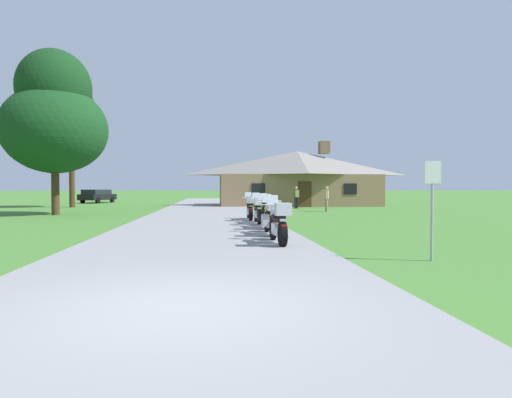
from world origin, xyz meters
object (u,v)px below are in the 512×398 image
Objects in this scene: bystander_tan_shirt_beside_signpost at (327,197)px; tree_left_far at (71,120)px; motorcycle_green_farthest_in_row at (250,208)px; motorcycle_yellow_second_in_row at (271,218)px; parked_black_suv_far_left at (97,195)px; motorcycle_orange_fourth_in_row at (258,210)px; tree_left_near at (55,117)px; motorcycle_silver_third_in_row at (266,214)px; motorcycle_silver_nearest_to_camera at (279,223)px; bystander_olive_shirt_near_lodge at (296,196)px; metal_signpost_roadside at (432,198)px.

bystander_tan_shirt_beside_signpost is 21.45m from tree_left_far.
motorcycle_green_farthest_in_row is 21.68m from tree_left_far.
motorcycle_yellow_second_in_row is 1.00× the size of motorcycle_green_farthest_in_row.
parked_black_suv_far_left reaches higher than motorcycle_yellow_second_in_row.
motorcycle_yellow_second_in_row is 0.20× the size of tree_left_far.
motorcycle_orange_fourth_in_row is 1.24× the size of bystander_tan_shirt_beside_signpost.
tree_left_near is at bearing 143.62° from motorcycle_orange_fourth_in_row.
motorcycle_silver_third_in_row is at bearing 85.65° from motorcycle_yellow_second_in_row.
parked_black_suv_far_left is at bearing -110.39° from bystander_tan_shirt_beside_signpost.
motorcycle_silver_nearest_to_camera is 18.99m from tree_left_near.
parked_black_suv_far_left reaches higher than motorcycle_orange_fourth_in_row.
motorcycle_orange_fourth_in_row is (0.15, 6.79, 0.00)m from motorcycle_silver_nearest_to_camera.
motorcycle_silver_third_in_row is (0.11, 2.31, 0.00)m from motorcycle_yellow_second_in_row.
tree_left_far is (-13.05, 16.08, 6.42)m from motorcycle_green_farthest_in_row.
motorcycle_silver_nearest_to_camera is at bearing -62.46° from tree_left_far.
motorcycle_silver_nearest_to_camera is 28.98m from tree_left_far.
motorcycle_silver_nearest_to_camera is at bearing 4.92° from bystander_tan_shirt_beside_signpost.
motorcycle_yellow_second_in_row is (0.10, 2.20, -0.01)m from motorcycle_silver_nearest_to_camera.
motorcycle_yellow_second_in_row and motorcycle_orange_fourth_in_row have the same top height.
motorcycle_silver_third_in_row is 15.89m from tree_left_near.
motorcycle_silver_third_in_row is 1.25× the size of bystander_olive_shirt_near_lodge.
motorcycle_silver_third_in_row is at bearing 46.21° from bystander_olive_shirt_near_lodge.
motorcycle_silver_nearest_to_camera and motorcycle_orange_fourth_in_row have the same top height.
motorcycle_silver_nearest_to_camera is 4.52m from motorcycle_silver_third_in_row.
motorcycle_green_farthest_in_row is at bearing 93.97° from motorcycle_orange_fourth_in_row.
motorcycle_green_farthest_in_row is 0.22× the size of tree_left_near.
motorcycle_orange_fourth_in_row is at bearing 105.95° from metal_signpost_roadside.
motorcycle_silver_third_in_row is 13.39m from bystander_tan_shirt_beside_signpost.
motorcycle_silver_third_in_row is 17.35m from bystander_olive_shirt_near_lodge.
motorcycle_silver_third_in_row is 1.23× the size of bystander_tan_shirt_beside_signpost.
motorcycle_silver_nearest_to_camera is 1.00× the size of motorcycle_orange_fourth_in_row.
motorcycle_silver_third_in_row is 25.30m from tree_left_far.
motorcycle_silver_third_in_row is 0.42× the size of parked_black_suv_far_left.
motorcycle_yellow_second_in_row is 27.15m from tree_left_far.
motorcycle_yellow_second_in_row is at bearing -88.82° from motorcycle_green_farthest_in_row.
bystander_tan_shirt_beside_signpost is at bearing 81.72° from metal_signpost_roadside.
motorcycle_orange_fourth_in_row is 11.39m from bystander_tan_shirt_beside_signpost.
bystander_tan_shirt_beside_signpost is 27.24m from parked_black_suv_far_left.
motorcycle_silver_nearest_to_camera is 6.79m from motorcycle_orange_fourth_in_row.
bystander_olive_shirt_near_lodge is at bearing 85.99° from metal_signpost_roadside.
tree_left_far is at bearing 119.81° from metal_signpost_roadside.
motorcycle_orange_fourth_in_row is at bearing 87.83° from motorcycle_yellow_second_in_row.
bystander_tan_shirt_beside_signpost is (5.63, 14.51, 0.34)m from motorcycle_yellow_second_in_row.
metal_signpost_roadside is (-2.84, -19.51, 0.40)m from bystander_tan_shirt_beside_signpost.
metal_signpost_roadside is at bearing -49.95° from parked_black_suv_far_left.
bystander_tan_shirt_beside_signpost is at bearing 68.98° from motorcycle_silver_nearest_to_camera.
motorcycle_silver_third_in_row is 0.97× the size of metal_signpost_roadside.
bystander_olive_shirt_near_lodge is 23.34m from parked_black_suv_far_left.
motorcycle_orange_fourth_in_row is 1.00× the size of motorcycle_green_farthest_in_row.
parked_black_suv_far_left is at bearing 113.40° from metal_signpost_roadside.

